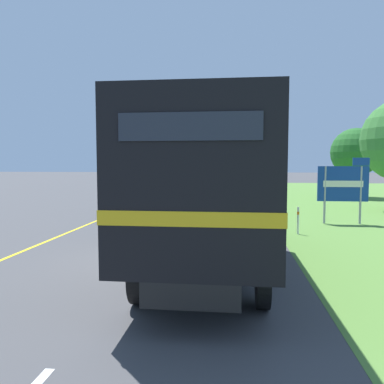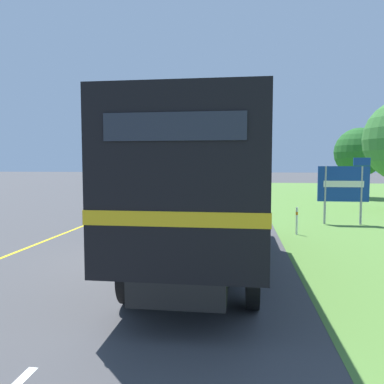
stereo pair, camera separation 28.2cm
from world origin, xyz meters
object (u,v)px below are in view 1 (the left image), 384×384
Objects in this scene: horse_trailer_truck at (210,183)px; lead_car_white at (171,188)px; delineator_post at (298,220)px; lead_car_blue_ahead at (232,178)px; highway_sign at (344,185)px; roadside_tree_mid at (356,152)px.

horse_trailer_truck is 1.96× the size of lead_car_white.
horse_trailer_truck is 9.32× the size of delineator_post.
lead_car_blue_ahead is (0.26, 30.16, -1.03)m from horse_trailer_truck.
lead_car_blue_ahead is 1.45× the size of highway_sign.
lead_car_white is 1.68× the size of highway_sign.
horse_trailer_truck reaches higher than highway_sign.
horse_trailer_truck reaches higher than lead_car_white.
lead_car_blue_ahead is 26.03m from delineator_post.
lead_car_blue_ahead is 23.85m from highway_sign.
horse_trailer_truck is at bearing -90.50° from lead_car_blue_ahead.
lead_car_blue_ahead is 0.78× the size of roadside_tree_mid.
highway_sign is (8.38, -7.68, 0.69)m from lead_car_white.
roadside_tree_mid reaches higher than highway_sign.
roadside_tree_mid is 5.27× the size of delineator_post.
lead_car_white is 11.38m from highway_sign.
roadside_tree_mid is at bearing -50.59° from lead_car_blue_ahead.
delineator_post is at bearing -84.48° from lead_car_blue_ahead.
lead_car_blue_ahead is 14.27m from roadside_tree_mid.
lead_car_blue_ahead is at bearing 129.41° from roadside_tree_mid.
highway_sign is 13.30m from roadside_tree_mid.
highway_sign reaches higher than delineator_post.
lead_car_white is 0.90× the size of roadside_tree_mid.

